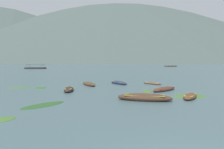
{
  "coord_description": "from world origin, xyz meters",
  "views": [
    {
      "loc": [
        -2.92,
        -4.97,
        3.09
      ],
      "look_at": [
        2.3,
        30.14,
        0.97
      ],
      "focal_mm": 31.67,
      "sensor_mm": 36.0,
      "label": 1
    }
  ],
  "objects": [
    {
      "name": "ground_plane",
      "position": [
        0.0,
        1500.0,
        0.0
      ],
      "size": [
        6000.0,
        6000.0,
        0.0
      ],
      "primitive_type": "plane",
      "color": "#476066"
    },
    {
      "name": "mountain_1",
      "position": [
        -422.44,
        1492.67,
        279.19
      ],
      "size": [
        1672.94,
        1672.94,
        558.38
      ],
      "primitive_type": "cone",
      "color": "#4C5B56",
      "rests_on": "ground"
    },
    {
      "name": "mountain_2",
      "position": [
        279.0,
        1596.92,
        295.3
      ],
      "size": [
        2511.6,
        2511.6,
        590.6
      ],
      "primitive_type": "cone",
      "color": "#4C5B56",
      "rests_on": "ground"
    },
    {
      "name": "mountain_3",
      "position": [
        1014.84,
        1701.77,
        171.21
      ],
      "size": [
        1105.99,
        1105.99,
        342.42
      ],
      "primitive_type": "cone",
      "color": "slate",
      "rests_on": "ground"
    },
    {
      "name": "rowboat_0",
      "position": [
        2.26,
        23.14,
        0.18
      ],
      "size": [
        2.44,
        3.97,
        0.57
      ],
      "color": "navy",
      "rests_on": "ground"
    },
    {
      "name": "rowboat_1",
      "position": [
        -2.09,
        22.2,
        0.18
      ],
      "size": [
        2.24,
        4.26,
        0.56
      ],
      "color": "brown",
      "rests_on": "ground"
    },
    {
      "name": "rowboat_2",
      "position": [
        6.03,
        15.71,
        0.16
      ],
      "size": [
        4.05,
        3.43,
        0.51
      ],
      "color": "#4C3323",
      "rests_on": "ground"
    },
    {
      "name": "rowboat_3",
      "position": [
        -4.43,
        16.84,
        0.18
      ],
      "size": [
        1.1,
        3.26,
        0.58
      ],
      "color": "#2D2826",
      "rests_on": "ground"
    },
    {
      "name": "rowboat_4",
      "position": [
        6.39,
        11.01,
        0.15
      ],
      "size": [
        2.83,
        3.19,
        0.48
      ],
      "color": "brown",
      "rests_on": "ground"
    },
    {
      "name": "rowboat_5",
      "position": [
        6.99,
        22.17,
        0.12
      ],
      "size": [
        2.32,
        3.07,
        0.38
      ],
      "color": "brown",
      "rests_on": "ground"
    },
    {
      "name": "rowboat_6",
      "position": [
        2.11,
        10.6,
        0.22
      ],
      "size": [
        4.73,
        3.07,
        0.71
      ],
      "color": "#4C3323",
      "rests_on": "ground"
    },
    {
      "name": "ferry_0",
      "position": [
        66.35,
        143.4,
        0.45
      ],
      "size": [
        11.12,
        7.62,
        2.54
      ],
      "color": "#4C3323",
      "rests_on": "ground"
    },
    {
      "name": "ferry_2",
      "position": [
        -26.55,
        99.41,
        0.45
      ],
      "size": [
        10.21,
        5.3,
        2.54
      ],
      "color": "#2D2826",
      "rests_on": "ground"
    },
    {
      "name": "weed_patch_1",
      "position": [
        3.96,
        15.45,
        0.0
      ],
      "size": [
        1.59,
        2.63,
        0.14
      ],
      "primitive_type": "ellipsoid",
      "rotation": [
        0.0,
        0.0,
        1.31
      ],
      "color": "#477033",
      "rests_on": "ground"
    },
    {
      "name": "weed_patch_2",
      "position": [
        -10.6,
        20.6,
        0.0
      ],
      "size": [
        2.79,
        2.19,
        0.14
      ],
      "primitive_type": "ellipsoid",
      "rotation": [
        0.0,
        0.0,
        0.32
      ],
      "color": "#477033",
      "rests_on": "ground"
    },
    {
      "name": "weed_patch_3",
      "position": [
        6.82,
        11.86,
        0.0
      ],
      "size": [
        3.93,
        3.34,
        0.14
      ],
      "primitive_type": "ellipsoid",
      "rotation": [
        0.0,
        0.0,
        0.31
      ],
      "color": "#477033",
      "rests_on": "ground"
    },
    {
      "name": "weed_patch_4",
      "position": [
        -8.07,
        20.11,
        0.0
      ],
      "size": [
        1.72,
        2.05,
        0.14
      ],
      "primitive_type": "ellipsoid",
      "rotation": [
        0.0,
        0.0,
        0.16
      ],
      "color": "#38662D",
      "rests_on": "ground"
    },
    {
      "name": "weed_patch_5",
      "position": [
        -7.31,
        6.32,
        0.0
      ],
      "size": [
        1.91,
        1.9,
        0.14
      ],
      "primitive_type": "ellipsoid",
      "rotation": [
        0.0,
        0.0,
        0.76
      ],
      "color": "#477033",
      "rests_on": "ground"
    },
    {
      "name": "weed_patch_6",
      "position": [
        -5.76,
        9.81,
        0.0
      ],
      "size": [
        3.52,
        3.49,
        0.14
      ],
      "primitive_type": "ellipsoid",
      "rotation": [
        0.0,
        0.0,
        0.77
      ],
      "color": "#2D5628",
      "rests_on": "ground"
    }
  ]
}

